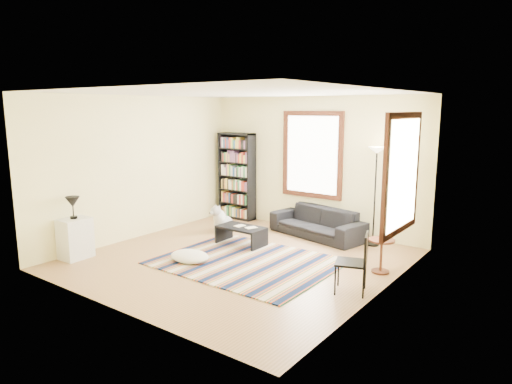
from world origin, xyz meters
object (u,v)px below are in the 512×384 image
Objects in this scene: floor_cushion at (190,256)px; white_cabinet at (75,238)px; bookshelf at (237,176)px; sofa at (317,222)px; coffee_table at (241,236)px; side_table at (381,256)px; floor_lamp at (375,197)px; folding_chair at (351,263)px; dog at (223,218)px.

white_cabinet is at bearing -148.83° from floor_cushion.
sofa is at bearing -6.74° from bookshelf.
coffee_table reaches higher than floor_cushion.
floor_lamp is at bearing 117.02° from side_table.
coffee_table is 2.68m from side_table.
floor_lamp is (1.15, 0.10, 0.64)m from sofa.
folding_chair is (2.63, -0.85, 0.25)m from coffee_table.
bookshelf reaches higher than white_cabinet.
bookshelf is 1.08× the size of floor_lamp.
coffee_table is at bearing -49.07° from bookshelf.
bookshelf is 3.32m from floor_cushion.
sofa is at bearing 69.76° from floor_cushion.
floor_lamp is at bearing 52.26° from floor_cushion.
white_cabinet is (-0.40, -3.94, -0.65)m from bookshelf.
bookshelf is 2.77× the size of floor_cushion.
floor_cushion is at bearing -153.05° from side_table.
white_cabinet is at bearing -113.94° from sofa.
white_cabinet is (-3.83, -3.77, -0.58)m from floor_lamp.
bookshelf is at bearing 160.07° from side_table.
folding_chair is (1.77, -2.22, 0.14)m from sofa.
side_table is at bearing -21.61° from sofa.
bookshelf is 4.43m from side_table.
floor_cushion is at bearing 169.19° from folding_chair.
white_cabinet is 2.98m from dog.
floor_lamp reaches higher than sofa.
sofa is 1.63m from coffee_table.
floor_cushion is at bearing -65.69° from bookshelf.
bookshelf is at bearing 129.01° from folding_chair.
sofa is at bearing 146.19° from side_table.
coffee_table is (1.43, -1.65, -0.82)m from bookshelf.
floor_lamp is 5.40m from white_cabinet.
folding_chair reaches higher than white_cabinet.
coffee_table is at bearing 142.74° from folding_chair.
dog is (-1.76, -0.83, -0.00)m from sofa.
dog is at bearing -64.61° from bookshelf.
coffee_table is at bearing 49.07° from white_cabinet.
sofa is 2.82m from floor_cushion.
bookshelf is 2.33× the size of folding_chair.
white_cabinet is at bearing -135.43° from floor_lamp.
white_cabinet is at bearing -128.50° from coffee_table.
sofa is 2.41m from bookshelf.
floor_cushion is at bearing 28.75° from white_cabinet.
coffee_table is 1.67× the size of side_table.
sofa is at bearing 109.10° from folding_chair.
folding_chair reaches higher than side_table.
floor_cushion is (1.31, -2.91, -0.91)m from bookshelf.
side_table is (0.67, -1.32, -0.66)m from floor_lamp.
sofa is 2.20× the size of coffee_table.
bookshelf is at bearing -174.53° from sofa.
folding_chair reaches higher than coffee_table.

